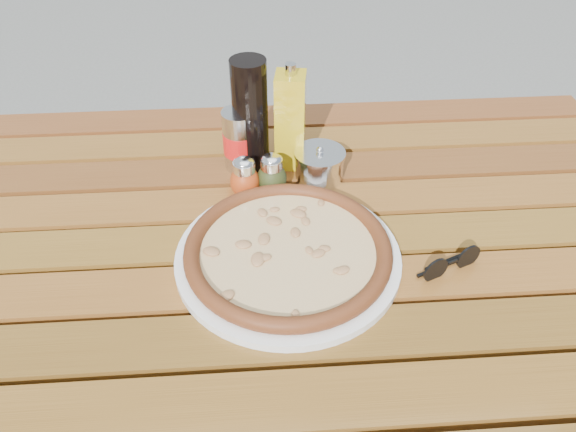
{
  "coord_description": "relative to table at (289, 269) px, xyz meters",
  "views": [
    {
      "loc": [
        -0.05,
        -0.7,
        1.39
      ],
      "look_at": [
        0.0,
        0.02,
        0.78
      ],
      "focal_mm": 35.0,
      "sensor_mm": 36.0,
      "label": 1
    }
  ],
  "objects": [
    {
      "name": "soda_can",
      "position": [
        -0.08,
        0.21,
        0.13
      ],
      "size": [
        0.07,
        0.07,
        0.12
      ],
      "rotation": [
        0.0,
        0.0,
        0.08
      ],
      "color": "silver",
      "rests_on": "table"
    },
    {
      "name": "plate",
      "position": [
        -0.01,
        -0.05,
        0.08
      ],
      "size": [
        0.43,
        0.43,
        0.01
      ],
      "primitive_type": "cylinder",
      "rotation": [
        0.0,
        0.0,
        -0.22
      ],
      "color": "white",
      "rests_on": "table"
    },
    {
      "name": "oregano_shaker",
      "position": [
        -0.02,
        0.13,
        0.11
      ],
      "size": [
        0.07,
        0.07,
        0.08
      ],
      "rotation": [
        0.0,
        0.0,
        0.33
      ],
      "color": "#343C18",
      "rests_on": "table"
    },
    {
      "name": "olive_oil_cruet",
      "position": [
        0.02,
        0.22,
        0.17
      ],
      "size": [
        0.06,
        0.06,
        0.21
      ],
      "rotation": [
        0.0,
        0.0,
        -0.15
      ],
      "color": "gold",
      "rests_on": "table"
    },
    {
      "name": "pepper_shaker",
      "position": [
        -0.07,
        0.12,
        0.11
      ],
      "size": [
        0.07,
        0.07,
        0.08
      ],
      "rotation": [
        0.0,
        0.0,
        -0.43
      ],
      "color": "#C34416",
      "rests_on": "table"
    },
    {
      "name": "table",
      "position": [
        0.0,
        0.0,
        0.0
      ],
      "size": [
        1.4,
        0.9,
        0.75
      ],
      "color": "#391D0D",
      "rests_on": "ground"
    },
    {
      "name": "dark_bottle",
      "position": [
        -0.06,
        0.22,
        0.19
      ],
      "size": [
        0.08,
        0.08,
        0.22
      ],
      "primitive_type": "cylinder",
      "rotation": [
        0.0,
        0.0,
        0.17
      ],
      "color": "black",
      "rests_on": "table"
    },
    {
      "name": "pizza",
      "position": [
        -0.01,
        -0.05,
        0.1
      ],
      "size": [
        0.36,
        0.36,
        0.03
      ],
      "rotation": [
        0.0,
        0.0,
        -0.09
      ],
      "color": "#FFECB6",
      "rests_on": "plate"
    },
    {
      "name": "sunglasses",
      "position": [
        0.25,
        -0.09,
        0.09
      ],
      "size": [
        0.11,
        0.06,
        0.04
      ],
      "rotation": [
        0.0,
        0.0,
        0.4
      ],
      "color": "black",
      "rests_on": "table"
    },
    {
      "name": "parmesan_tin",
      "position": [
        0.07,
        0.16,
        0.11
      ],
      "size": [
        0.13,
        0.13,
        0.07
      ],
      "rotation": [
        0.0,
        0.0,
        -0.41
      ],
      "color": "white",
      "rests_on": "table"
    }
  ]
}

